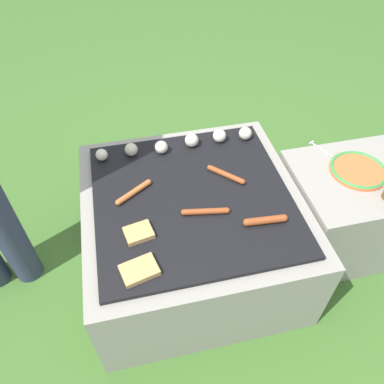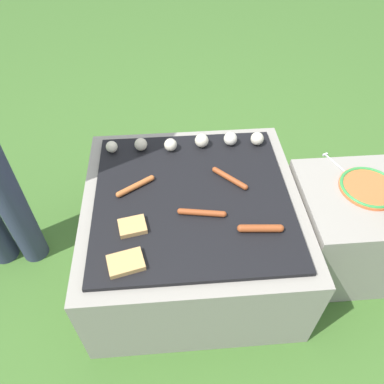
% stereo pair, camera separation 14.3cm
% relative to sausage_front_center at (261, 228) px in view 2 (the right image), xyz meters
% --- Properties ---
extents(ground_plane, '(14.00, 14.00, 0.00)m').
position_rel_sausage_front_center_xyz_m(ground_plane, '(-0.23, 0.19, -0.45)').
color(ground_plane, '#3D6628').
extents(grill, '(0.85, 0.85, 0.43)m').
position_rel_sausage_front_center_xyz_m(grill, '(-0.23, 0.19, -0.23)').
color(grill, gray).
rests_on(grill, ground_plane).
extents(side_ledge, '(0.52, 0.44, 0.43)m').
position_rel_sausage_front_center_xyz_m(side_ledge, '(0.47, 0.14, -0.23)').
color(side_ledge, gray).
rests_on(side_ledge, ground_plane).
extents(sausage_mid_right, '(0.15, 0.10, 0.02)m').
position_rel_sausage_front_center_xyz_m(sausage_mid_right, '(-0.44, 0.25, -0.00)').
color(sausage_mid_right, '#B7602D').
rests_on(sausage_mid_right, grill).
extents(sausage_back_right, '(0.18, 0.05, 0.02)m').
position_rel_sausage_front_center_xyz_m(sausage_back_right, '(-0.20, 0.09, -0.00)').
color(sausage_back_right, '#93421E').
rests_on(sausage_back_right, grill).
extents(sausage_front_right, '(0.13, 0.13, 0.02)m').
position_rel_sausage_front_center_xyz_m(sausage_front_right, '(-0.07, 0.26, -0.00)').
color(sausage_front_right, '#93421E').
rests_on(sausage_front_right, grill).
extents(sausage_front_center, '(0.17, 0.04, 0.03)m').
position_rel_sausage_front_center_xyz_m(sausage_front_center, '(0.00, 0.00, 0.00)').
color(sausage_front_center, '#93421E').
rests_on(sausage_front_center, grill).
extents(bread_slice_center, '(0.11, 0.09, 0.02)m').
position_rel_sausage_front_center_xyz_m(bread_slice_center, '(-0.45, 0.05, -0.00)').
color(bread_slice_center, tan).
rests_on(bread_slice_center, grill).
extents(bread_slice_left, '(0.13, 0.11, 0.02)m').
position_rel_sausage_front_center_xyz_m(bread_slice_left, '(-0.47, -0.10, -0.00)').
color(bread_slice_left, tan).
rests_on(bread_slice_left, grill).
extents(mushroom_row, '(0.69, 0.08, 0.06)m').
position_rel_sausage_front_center_xyz_m(mushroom_row, '(-0.20, 0.48, 0.01)').
color(mushroom_row, beige).
rests_on(mushroom_row, grill).
extents(plate_colorful, '(0.23, 0.23, 0.02)m').
position_rel_sausage_front_center_xyz_m(plate_colorful, '(0.47, 0.17, -0.01)').
color(plate_colorful, orange).
rests_on(plate_colorful, side_ledge).
extents(fork_utensil, '(0.08, 0.18, 0.01)m').
position_rel_sausage_front_center_xyz_m(fork_utensil, '(0.39, 0.31, -0.01)').
color(fork_utensil, silver).
rests_on(fork_utensil, side_ledge).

